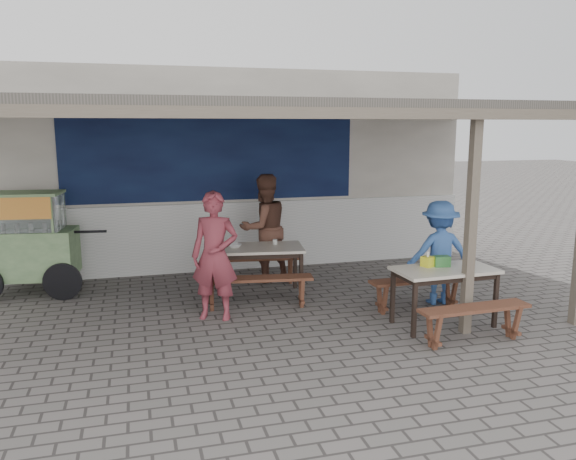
% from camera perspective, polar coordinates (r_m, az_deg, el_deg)
% --- Properties ---
extents(ground, '(60.00, 60.00, 0.00)m').
position_cam_1_polar(ground, '(7.31, -2.48, -9.63)').
color(ground, '#635D5A').
rests_on(ground, ground).
extents(back_wall, '(9.00, 1.28, 3.50)m').
position_cam_1_polar(back_wall, '(10.42, -6.96, 6.03)').
color(back_wall, beige).
rests_on(back_wall, ground).
extents(warung_roof, '(9.00, 4.21, 2.81)m').
position_cam_1_polar(warung_roof, '(7.75, -4.03, 11.94)').
color(warung_roof, '#534D47').
rests_on(warung_roof, ground).
extents(table_left, '(1.55, 0.96, 0.75)m').
position_cam_1_polar(table_left, '(8.38, -3.49, -2.23)').
color(table_left, beige).
rests_on(table_left, ground).
extents(bench_left_street, '(1.58, 0.50, 0.45)m').
position_cam_1_polar(bench_left_street, '(7.86, -3.17, -5.59)').
color(bench_left_street, brown).
rests_on(bench_left_street, ground).
extents(bench_left_wall, '(1.58, 0.50, 0.45)m').
position_cam_1_polar(bench_left_wall, '(9.05, -3.72, -3.43)').
color(bench_left_wall, brown).
rests_on(bench_left_wall, ground).
extents(table_right, '(1.30, 0.72, 0.75)m').
position_cam_1_polar(table_right, '(7.38, 15.64, -4.40)').
color(table_right, beige).
rests_on(table_right, ground).
extents(bench_right_street, '(1.38, 0.33, 0.45)m').
position_cam_1_polar(bench_right_street, '(6.97, 18.40, -8.29)').
color(bench_right_street, brown).
rests_on(bench_right_street, ground).
extents(bench_right_wall, '(1.38, 0.33, 0.45)m').
position_cam_1_polar(bench_right_wall, '(7.99, 13.01, -5.62)').
color(bench_right_wall, brown).
rests_on(bench_right_wall, ground).
extents(vendor_cart, '(2.01, 0.94, 1.56)m').
position_cam_1_polar(vendor_cart, '(9.25, -25.02, -0.90)').
color(vendor_cart, '#87AA71').
rests_on(vendor_cart, ground).
extents(patron_street_side, '(0.73, 0.61, 1.70)m').
position_cam_1_polar(patron_street_side, '(7.39, -7.44, -2.62)').
color(patron_street_side, brown).
rests_on(patron_street_side, ground).
extents(patron_wall_side, '(1.01, 0.89, 1.76)m').
position_cam_1_polar(patron_wall_side, '(9.16, -2.45, 0.20)').
color(patron_wall_side, brown).
rests_on(patron_wall_side, ground).
extents(patron_right_table, '(1.01, 0.64, 1.49)m').
position_cam_1_polar(patron_right_table, '(8.29, 15.09, -2.22)').
color(patron_right_table, '#3B67B4').
rests_on(patron_right_table, ground).
extents(tissue_box, '(0.17, 0.17, 0.13)m').
position_cam_1_polar(tissue_box, '(7.38, 13.99, -3.13)').
color(tissue_box, yellow).
rests_on(tissue_box, table_right).
extents(donation_box, '(0.22, 0.17, 0.13)m').
position_cam_1_polar(donation_box, '(7.45, 15.33, -3.07)').
color(donation_box, '#317035').
rests_on(donation_box, table_right).
extents(condiment_jar, '(0.07, 0.07, 0.08)m').
position_cam_1_polar(condiment_jar, '(8.51, -1.33, -1.21)').
color(condiment_jar, beige).
rests_on(condiment_jar, table_left).
extents(condiment_bowl, '(0.23, 0.23, 0.05)m').
position_cam_1_polar(condiment_bowl, '(8.35, -5.49, -1.59)').
color(condiment_bowl, silver).
rests_on(condiment_bowl, table_left).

